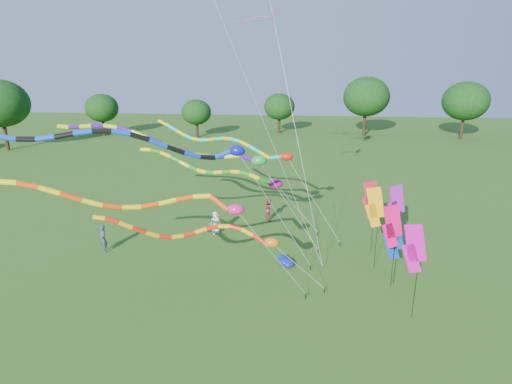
# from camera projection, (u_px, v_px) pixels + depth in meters

# --- Properties ---
(ground) EXTENTS (160.00, 160.00, 0.00)m
(ground) POSITION_uv_depth(u_px,v_px,m) (276.00, 305.00, 21.66)
(ground) COLOR #2E5D18
(ground) RESTS_ON ground
(tree_ring) EXTENTS (117.18, 117.52, 9.68)m
(tree_ring) POSITION_uv_depth(u_px,v_px,m) (237.00, 195.00, 21.33)
(tree_ring) COLOR #382314
(tree_ring) RESTS_ON ground
(tube_kite_red) EXTENTS (11.10, 2.29, 5.29)m
(tube_kite_red) POSITION_uv_depth(u_px,v_px,m) (210.00, 234.00, 21.54)
(tube_kite_red) COLOR black
(tube_kite_red) RESTS_ON ground
(tube_kite_orange) EXTENTS (14.39, 4.18, 7.73)m
(tube_kite_orange) POSITION_uv_depth(u_px,v_px,m) (139.00, 200.00, 19.35)
(tube_kite_orange) COLOR black
(tube_kite_orange) RESTS_ON ground
(tube_kite_purple) EXTENTS (17.39, 2.06, 8.65)m
(tube_kite_purple) POSITION_uv_depth(u_px,v_px,m) (177.00, 145.00, 27.19)
(tube_kite_purple) COLOR black
(tube_kite_purple) RESTS_ON ground
(tube_kite_blue) EXTENTS (14.63, 6.04, 9.62)m
(tube_kite_blue) POSITION_uv_depth(u_px,v_px,m) (149.00, 144.00, 20.29)
(tube_kite_blue) COLOR black
(tube_kite_blue) RESTS_ON ground
(tube_kite_cyan) EXTENTS (13.09, 4.21, 8.18)m
(tube_kite_cyan) POSITION_uv_depth(u_px,v_px,m) (235.00, 145.00, 29.35)
(tube_kite_cyan) COLOR black
(tube_kite_cyan) RESTS_ON ground
(tube_kite_green) EXTENTS (13.03, 2.31, 6.21)m
(tube_kite_green) POSITION_uv_depth(u_px,v_px,m) (227.00, 172.00, 30.73)
(tube_kite_green) COLOR black
(tube_kite_green) RESTS_ON ground
(delta_kite_high_c) EXTENTS (5.63, 4.95, 15.39)m
(delta_kite_high_c) POSITION_uv_depth(u_px,v_px,m) (273.00, 14.00, 25.35)
(delta_kite_high_c) COLOR black
(delta_kite_high_c) RESTS_ON ground
(banner_pole_magenta_b) EXTENTS (1.13, 0.44, 4.83)m
(banner_pole_magenta_b) POSITION_uv_depth(u_px,v_px,m) (414.00, 249.00, 19.66)
(banner_pole_magenta_b) COLOR black
(banner_pole_magenta_b) RESTS_ON ground
(banner_pole_red) EXTENTS (1.16, 0.24, 4.78)m
(banner_pole_red) POSITION_uv_depth(u_px,v_px,m) (371.00, 200.00, 26.76)
(banner_pole_red) COLOR black
(banner_pole_red) RESTS_ON ground
(banner_pole_violet) EXTENTS (1.13, 0.41, 4.83)m
(banner_pole_violet) POSITION_uv_depth(u_px,v_px,m) (396.00, 204.00, 25.76)
(banner_pole_violet) COLOR black
(banner_pole_violet) RESTS_ON ground
(banner_pole_blue_a) EXTENTS (1.10, 0.52, 3.90)m
(banner_pole_blue_a) POSITION_uv_depth(u_px,v_px,m) (393.00, 238.00, 23.17)
(banner_pole_blue_a) COLOR black
(banner_pole_blue_a) RESTS_ON ground
(banner_pole_magenta_a) EXTENTS (1.16, 0.24, 4.75)m
(banner_pole_magenta_a) POSITION_uv_depth(u_px,v_px,m) (392.00, 227.00, 22.49)
(banner_pole_magenta_a) COLOR black
(banner_pole_magenta_a) RESTS_ON ground
(banner_pole_orange) EXTENTS (1.15, 0.32, 5.06)m
(banner_pole_orange) POSITION_uv_depth(u_px,v_px,m) (375.00, 207.00, 24.54)
(banner_pole_orange) COLOR black
(banner_pole_orange) RESTS_ON ground
(blue_nylon_heap) EXTENTS (1.18, 1.33, 0.37)m
(blue_nylon_heap) POSITION_uv_depth(u_px,v_px,m) (290.00, 262.00, 25.93)
(blue_nylon_heap) COLOR #0D22A9
(blue_nylon_heap) RESTS_ON ground
(person_a) EXTENTS (0.95, 0.83, 1.64)m
(person_a) POSITION_uv_depth(u_px,v_px,m) (216.00, 223.00, 30.45)
(person_a) COLOR white
(person_a) RESTS_ON ground
(person_b) EXTENTS (0.78, 0.79, 1.84)m
(person_b) POSITION_uv_depth(u_px,v_px,m) (103.00, 239.00, 27.44)
(person_b) COLOR #383C4F
(person_b) RESTS_ON ground
(person_c) EXTENTS (0.94, 1.03, 1.73)m
(person_c) POSITION_uv_depth(u_px,v_px,m) (269.00, 209.00, 33.07)
(person_c) COLOR #91343E
(person_c) RESTS_ON ground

